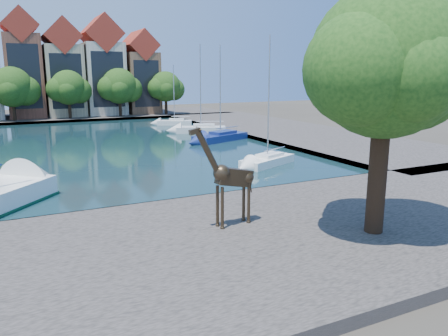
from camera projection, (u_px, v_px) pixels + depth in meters
The scene contains 19 objects.
ground at pixel (153, 210), 24.38m from camera, with size 160.00×160.00×0.00m, color #38332B.
water_basin at pixel (84, 146), 45.42m from camera, with size 38.00×50.00×0.08m, color black.
near_quay at pixel (203, 250), 18.19m from camera, with size 50.00×14.00×0.50m, color #534C48.
far_quay at pixel (54, 117), 73.45m from camera, with size 60.00×16.00×0.50m, color #534C48.
right_quay at pixel (285, 131), 56.16m from camera, with size 14.00×52.00×0.50m, color #534C48.
plane_tree at pixel (388, 68), 18.14m from camera, with size 8.32×6.40×10.62m.
townhouse_center at pixel (23, 68), 69.99m from camera, with size 5.44×9.18×16.93m.
townhouse_east_inner at pixel (63, 72), 72.71m from camera, with size 5.94×9.18×15.79m.
townhouse_east_mid at pixel (102, 70), 75.44m from camera, with size 6.43×9.18×16.65m.
townhouse_east_end at pixel (139, 76), 78.45m from camera, with size 5.44×9.18×14.43m.
far_tree_mid_west at pixel (13, 88), 65.01m from camera, with size 7.80×6.00×8.00m.
far_tree_mid_east at pixel (69, 89), 68.49m from camera, with size 7.02×5.40×7.52m.
far_tree_east at pixel (120, 87), 71.92m from camera, with size 7.54×5.80×7.84m.
far_tree_far_east at pixel (166, 88), 75.40m from camera, with size 6.76×5.20×7.36m.
giraffe_statue at pixel (230, 177), 19.93m from camera, with size 3.29×0.77×4.70m.
sailboat_right_a at pixel (267, 159), 35.81m from camera, with size 5.68×3.89×10.33m.
sailboat_right_b at pixel (220, 136), 48.77m from camera, with size 7.14×4.65×10.38m.
sailboat_right_c at pixel (201, 128), 55.37m from camera, with size 6.51×4.39×10.89m.
sailboat_right_d at pixel (175, 121), 63.81m from camera, with size 5.25×3.66×8.57m.
Camera 1 is at (-6.72, -22.70, 7.44)m, focal length 35.00 mm.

